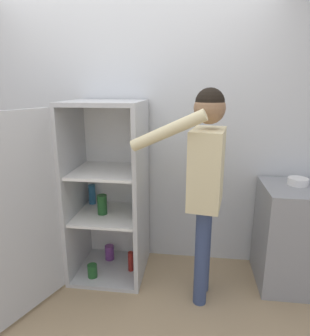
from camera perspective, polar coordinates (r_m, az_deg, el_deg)
name	(u,v)px	position (r m, az deg, el deg)	size (l,w,h in m)	color
ground_plane	(112,318)	(2.58, -8.21, -26.43)	(12.00, 12.00, 0.00)	tan
wall_back	(134,133)	(2.91, -3.98, 6.72)	(7.00, 0.06, 2.55)	silver
refrigerator	(94,196)	(2.68, -11.62, -5.18)	(0.93, 1.24, 1.59)	#B7BABC
person	(205,171)	(2.28, 9.58, -0.58)	(0.70, 0.54, 1.70)	#384770
counter	(307,237)	(2.95, 26.97, -11.67)	(0.80, 0.57, 0.90)	gray
bowl	(298,181)	(2.80, 25.56, -2.32)	(0.16, 0.16, 0.06)	white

